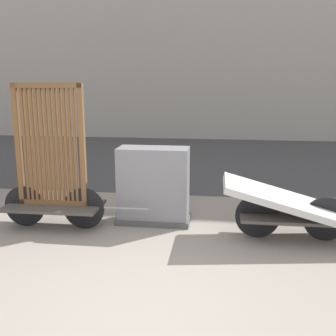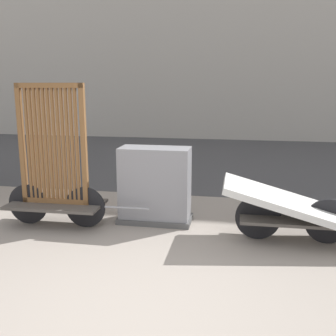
# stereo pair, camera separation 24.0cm
# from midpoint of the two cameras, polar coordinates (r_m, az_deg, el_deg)

# --- Properties ---
(ground_plane) EXTENTS (60.00, 60.00, 0.00)m
(ground_plane) POSITION_cam_midpoint_polar(r_m,az_deg,el_deg) (3.78, -6.36, -20.40)
(ground_plane) COLOR gray
(road_strip) EXTENTS (56.00, 7.78, 0.01)m
(road_strip) POSITION_cam_midpoint_polar(r_m,az_deg,el_deg) (11.12, 3.41, 1.53)
(road_strip) COLOR #424244
(road_strip) RESTS_ON ground_plane
(bike_cart_with_bedframe) EXTENTS (2.12, 0.69, 2.05)m
(bike_cart_with_bedframe) POSITION_cam_midpoint_polar(r_m,az_deg,el_deg) (5.82, -17.57, -1.21)
(bike_cart_with_bedframe) COLOR #4C4742
(bike_cart_with_bedframe) RESTS_ON ground_plane
(bike_cart_with_mattress) EXTENTS (2.30, 0.91, 0.80)m
(bike_cart_with_mattress) POSITION_cam_midpoint_polar(r_m,az_deg,el_deg) (5.42, 16.42, -5.41)
(bike_cart_with_mattress) COLOR #4C4742
(bike_cart_with_mattress) RESTS_ON ground_plane
(utility_cabinet) EXTENTS (1.09, 0.53, 1.13)m
(utility_cabinet) POSITION_cam_midpoint_polar(r_m,az_deg,el_deg) (5.83, -3.28, -2.92)
(utility_cabinet) COLOR #4C4C4C
(utility_cabinet) RESTS_ON ground_plane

